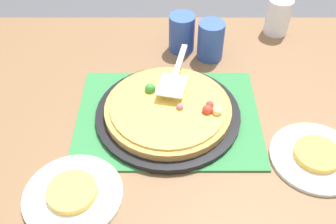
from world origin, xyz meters
The scene contains 12 objects.
dining_table centered at (0.00, 0.00, 0.64)m, with size 1.40×1.00×0.75m.
placemat centered at (0.00, 0.00, 0.75)m, with size 0.48×0.36×0.01m, color #2D753D.
pizza_pan centered at (0.00, 0.00, 0.76)m, with size 0.38×0.38×0.01m, color black.
pizza centered at (0.00, 0.00, 0.78)m, with size 0.33×0.33×0.05m.
plate_near_left centered at (-0.21, -0.25, 0.76)m, with size 0.22×0.22×0.01m, color white.
plate_far_right centered at (0.35, -0.14, 0.76)m, with size 0.22×0.22×0.01m, color white.
served_slice_left centered at (-0.21, -0.25, 0.77)m, with size 0.11×0.11×0.02m, color #EAB747.
served_slice_right centered at (0.35, -0.14, 0.77)m, with size 0.11×0.11×0.02m, color gold.
cup_near centered at (0.13, 0.27, 0.81)m, with size 0.08×0.08×0.12m, color #3351AD.
cup_far centered at (0.04, 0.31, 0.81)m, with size 0.08×0.08×0.12m, color #3351AD.
cup_corner centered at (0.36, 0.41, 0.81)m, with size 0.08×0.08×0.12m, color white.
pizza_server centered at (0.02, 0.10, 0.82)m, with size 0.09×0.23×0.01m.
Camera 1 is at (-0.00, -0.73, 1.49)m, focal length 41.97 mm.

